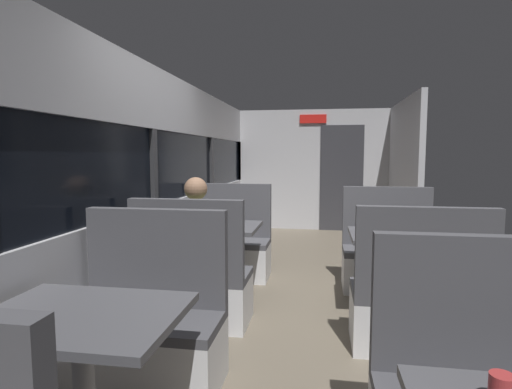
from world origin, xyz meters
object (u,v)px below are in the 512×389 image
at_px(dining_table_near_window, 82,333).
at_px(seated_passenger, 195,260).
at_px(bench_mid_window_facing_end, 193,286).
at_px(bench_mid_window_facing_entry, 230,249).
at_px(bench_rear_aisle_facing_end, 418,307).
at_px(bench_rear_aisle_facing_entry, 388,259).
at_px(bench_near_window_facing_entry, 148,333).
at_px(dining_table_rear_aisle, 401,245).
at_px(dining_table_mid_window, 214,235).

xyz_separation_m(dining_table_near_window, seated_passenger, (0.00, 1.70, -0.10)).
bearing_deg(bench_mid_window_facing_end, bench_mid_window_facing_entry, 90.00).
relative_size(bench_rear_aisle_facing_end, bench_rear_aisle_facing_entry, 1.00).
bearing_deg(dining_table_near_window, bench_near_window_facing_entry, 90.00).
bearing_deg(bench_rear_aisle_facing_entry, bench_near_window_facing_entry, -130.08).
bearing_deg(bench_mid_window_facing_entry, seated_passenger, -90.00).
height_order(bench_mid_window_facing_end, dining_table_rear_aisle, bench_mid_window_facing_end).
xyz_separation_m(dining_table_rear_aisle, seated_passenger, (-1.79, -0.43, -0.10)).
height_order(dining_table_rear_aisle, seated_passenger, seated_passenger).
bearing_deg(bench_mid_window_facing_entry, bench_near_window_facing_entry, -90.00).
bearing_deg(dining_table_mid_window, bench_rear_aisle_facing_entry, 15.59).
relative_size(bench_mid_window_facing_end, bench_rear_aisle_facing_end, 1.00).
xyz_separation_m(dining_table_near_window, bench_rear_aisle_facing_entry, (1.79, 2.83, -0.31)).
relative_size(bench_mid_window_facing_entry, bench_rear_aisle_facing_end, 1.00).
distance_m(dining_table_near_window, bench_mid_window_facing_entry, 3.04).
bearing_deg(bench_rear_aisle_facing_end, bench_near_window_facing_entry, -157.86).
bearing_deg(bench_mid_window_facing_end, seated_passenger, 90.00).
bearing_deg(bench_rear_aisle_facing_end, seated_passenger, 171.35).
xyz_separation_m(dining_table_rear_aisle, bench_rear_aisle_facing_end, (0.00, -0.70, -0.31)).
xyz_separation_m(bench_rear_aisle_facing_end, bench_rear_aisle_facing_entry, (0.00, 1.40, 0.00)).
height_order(dining_table_mid_window, dining_table_rear_aisle, same).
distance_m(dining_table_near_window, bench_rear_aisle_facing_entry, 3.36).
bearing_deg(dining_table_near_window, bench_mid_window_facing_entry, 90.00).
relative_size(bench_mid_window_facing_end, seated_passenger, 0.87).
bearing_deg(bench_rear_aisle_facing_end, dining_table_rear_aisle, 90.00).
distance_m(dining_table_mid_window, bench_rear_aisle_facing_entry, 1.88).
distance_m(dining_table_near_window, bench_rear_aisle_facing_end, 2.31).
bearing_deg(bench_mid_window_facing_end, dining_table_near_window, -90.00).
relative_size(dining_table_mid_window, seated_passenger, 0.71).
xyz_separation_m(bench_mid_window_facing_end, bench_rear_aisle_facing_end, (1.79, -0.20, 0.00)).
xyz_separation_m(bench_mid_window_facing_end, dining_table_rear_aisle, (1.79, 0.50, 0.31)).
bearing_deg(seated_passenger, dining_table_mid_window, 90.00).
bearing_deg(dining_table_rear_aisle, bench_mid_window_facing_entry, 153.32).
distance_m(bench_near_window_facing_entry, dining_table_mid_window, 1.66).
xyz_separation_m(bench_near_window_facing_entry, bench_rear_aisle_facing_end, (1.79, 0.73, 0.00)).
xyz_separation_m(dining_table_mid_window, seated_passenger, (0.00, -0.63, -0.10)).
bearing_deg(bench_near_window_facing_entry, seated_passenger, 90.00).
bearing_deg(dining_table_rear_aisle, seated_passenger, -166.58).
height_order(bench_mid_window_facing_end, seated_passenger, seated_passenger).
xyz_separation_m(dining_table_near_window, dining_table_rear_aisle, (1.79, 2.13, 0.00)).
height_order(bench_mid_window_facing_entry, bench_rear_aisle_facing_end, same).
bearing_deg(bench_rear_aisle_facing_entry, seated_passenger, -147.82).
relative_size(bench_near_window_facing_entry, dining_table_rear_aisle, 1.22).
relative_size(dining_table_rear_aisle, bench_rear_aisle_facing_entry, 0.82).
bearing_deg(bench_mid_window_facing_entry, dining_table_rear_aisle, -26.68).
bearing_deg(bench_mid_window_facing_end, bench_rear_aisle_facing_end, -6.38).
relative_size(dining_table_near_window, bench_rear_aisle_facing_end, 0.82).
height_order(bench_rear_aisle_facing_entry, seated_passenger, seated_passenger).
bearing_deg(bench_rear_aisle_facing_end, dining_table_near_window, -141.42).
xyz_separation_m(dining_table_near_window, dining_table_mid_window, (0.00, 2.33, 0.00)).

